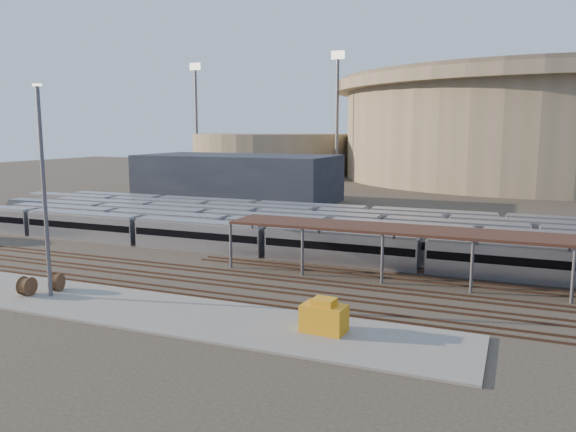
# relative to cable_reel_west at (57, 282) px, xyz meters

# --- Properties ---
(ground) EXTENTS (420.00, 420.00, 0.00)m
(ground) POSITION_rel_cable_reel_west_xyz_m (18.65, 13.65, -1.05)
(ground) COLOR #383026
(ground) RESTS_ON ground
(apron) EXTENTS (50.00, 9.00, 0.20)m
(apron) POSITION_rel_cable_reel_west_xyz_m (13.65, -1.35, -0.95)
(apron) COLOR gray
(apron) RESTS_ON ground
(subway_trains) EXTENTS (123.41, 23.90, 3.60)m
(subway_trains) POSITION_rel_cable_reel_west_xyz_m (17.86, 32.15, 0.75)
(subway_trains) COLOR silver
(subway_trains) RESTS_ON ground
(inspection_shed) EXTENTS (60.30, 6.00, 5.30)m
(inspection_shed) POSITION_rel_cable_reel_west_xyz_m (40.65, 17.65, 3.94)
(inspection_shed) COLOR #59585D
(inspection_shed) RESTS_ON ground
(empty_tracks) EXTENTS (170.00, 9.62, 0.18)m
(empty_tracks) POSITION_rel_cable_reel_west_xyz_m (18.65, 8.65, -0.96)
(empty_tracks) COLOR #4C3323
(empty_tracks) RESTS_ON ground
(stadium) EXTENTS (124.00, 124.00, 32.50)m
(stadium) POSITION_rel_cable_reel_west_xyz_m (43.65, 153.65, 15.42)
(stadium) COLOR gray
(stadium) RESTS_ON ground
(secondary_arena) EXTENTS (56.00, 56.00, 14.00)m
(secondary_arena) POSITION_rel_cable_reel_west_xyz_m (-41.35, 143.65, 5.95)
(secondary_arena) COLOR gray
(secondary_arena) RESTS_ON ground
(service_building) EXTENTS (42.00, 20.00, 10.00)m
(service_building) POSITION_rel_cable_reel_west_xyz_m (-16.35, 68.65, 3.95)
(service_building) COLOR #1E232D
(service_building) RESTS_ON ground
(floodlight_0) EXTENTS (4.00, 1.00, 38.40)m
(floodlight_0) POSITION_rel_cable_reel_west_xyz_m (-11.35, 123.65, 19.60)
(floodlight_0) COLOR #59585D
(floodlight_0) RESTS_ON ground
(floodlight_1) EXTENTS (4.00, 1.00, 38.40)m
(floodlight_1) POSITION_rel_cable_reel_west_xyz_m (-66.35, 133.65, 19.60)
(floodlight_1) COLOR #59585D
(floodlight_1) RESTS_ON ground
(floodlight_3) EXTENTS (4.00, 1.00, 38.40)m
(floodlight_3) POSITION_rel_cable_reel_west_xyz_m (8.65, 173.65, 19.60)
(floodlight_3) COLOR #59585D
(floodlight_3) RESTS_ON ground
(cable_reel_west) EXTENTS (1.36, 1.88, 1.69)m
(cable_reel_west) POSITION_rel_cable_reel_west_xyz_m (0.00, 0.00, 0.00)
(cable_reel_west) COLOR brown
(cable_reel_west) RESTS_ON apron
(cable_reel_east) EXTENTS (1.10, 1.80, 1.73)m
(cable_reel_east) POSITION_rel_cable_reel_west_xyz_m (-1.39, -2.23, 0.02)
(cable_reel_east) COLOR brown
(cable_reel_east) RESTS_ON apron
(yard_light_pole) EXTENTS (0.82, 0.36, 19.06)m
(yard_light_pole) POSITION_rel_cable_reel_west_xyz_m (0.81, -1.60, 8.77)
(yard_light_pole) COLOR #59585D
(yard_light_pole) RESTS_ON apron
(yellow_equipment) EXTENTS (3.45, 2.30, 2.06)m
(yellow_equipment) POSITION_rel_cable_reel_west_xyz_m (26.99, -0.76, 0.18)
(yellow_equipment) COLOR orange
(yellow_equipment) RESTS_ON apron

